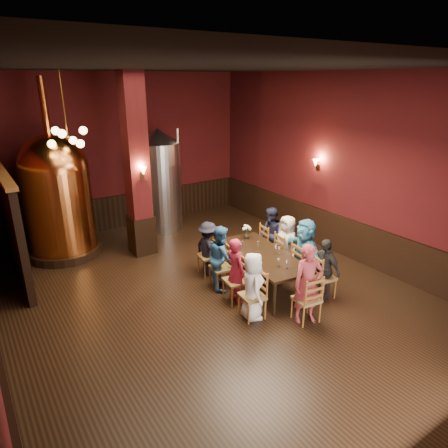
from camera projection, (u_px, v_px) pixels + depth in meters
room at (207, 192)px, 7.74m from camera, size 10.00×10.02×4.50m
wainscot_right at (337, 234)px, 10.42m from camera, size 0.08×9.90×1.00m
wainscot_back at (123, 211)px, 12.21m from camera, size 7.90×0.08×1.00m
column at (137, 168)px, 9.76m from camera, size 0.58×0.58×4.50m
partition at (11, 226)px, 8.92m from camera, size 0.22×3.50×2.40m
pendant_cluster at (68, 137)px, 8.76m from camera, size 0.90×0.90×1.70m
sconce_wall at (318, 164)px, 10.42m from camera, size 0.20×0.20×0.36m
sconce_column at (142, 172)px, 9.55m from camera, size 0.20×0.20×0.36m
dining_table at (263, 256)px, 8.65m from camera, size 1.30×2.51×0.75m
chair_0 at (252, 296)px, 7.53m from camera, size 0.51×0.51×0.92m
person_0 at (253, 286)px, 7.46m from camera, size 0.64×0.76×1.33m
chair_1 at (236, 281)px, 8.09m from camera, size 0.51×0.51×0.92m
person_1 at (236, 270)px, 8.01m from camera, size 0.34×0.51×1.38m
chair_2 at (221, 268)px, 8.65m from camera, size 0.51×0.51×0.92m
person_2 at (221, 257)px, 8.56m from camera, size 0.60×0.77×1.41m
chair_3 at (208, 256)px, 9.21m from camera, size 0.51×0.51×0.92m
person_3 at (208, 249)px, 9.15m from camera, size 0.53×0.86×1.28m
chair_4 at (323, 277)px, 8.25m from camera, size 0.51×0.51×0.92m
person_4 at (324, 269)px, 8.18m from camera, size 0.36×0.78×1.30m
chair_5 at (303, 264)px, 8.81m from camera, size 0.51×0.51×0.92m
person_5 at (304, 252)px, 8.71m from camera, size 0.73×1.46×1.51m
chair_6 at (286, 253)px, 9.36m from camera, size 0.51×0.51×0.92m
person_6 at (287, 244)px, 9.28m from camera, size 0.44×0.68×1.38m
chair_7 at (270, 243)px, 9.92m from camera, size 0.51×0.51×0.92m
person_7 at (271, 235)px, 9.85m from camera, size 0.51×0.73×1.37m
chair_8 at (307, 299)px, 7.43m from camera, size 0.51×0.51×0.92m
person_8 at (308, 284)px, 7.32m from camera, size 0.66×0.54×1.54m
copper_kettle at (58, 195)px, 9.90m from camera, size 1.97×1.97×4.37m
steel_vessel at (160, 180)px, 11.75m from camera, size 1.63×1.63×2.99m
rose_vase at (247, 230)px, 9.36m from camera, size 0.20×0.20×0.35m
wine_glass_0 at (279, 263)px, 8.01m from camera, size 0.07×0.07×0.17m
wine_glass_1 at (279, 251)px, 8.58m from camera, size 0.07×0.07×0.17m
wine_glass_2 at (242, 245)px, 8.86m from camera, size 0.07×0.07×0.17m
wine_glass_3 at (259, 245)px, 8.86m from camera, size 0.07×0.07×0.17m
wine_glass_4 at (276, 250)px, 8.61m from camera, size 0.07×0.07×0.17m
wine_glass_5 at (287, 265)px, 7.94m from camera, size 0.07×0.07×0.17m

